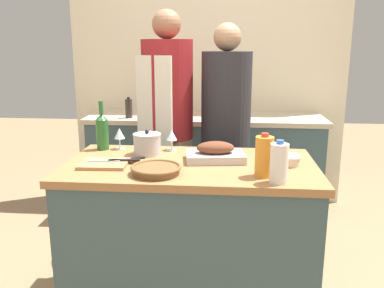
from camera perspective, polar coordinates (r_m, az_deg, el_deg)
The scene contains 20 objects.
kitchen_island at distance 2.37m, azimuth -0.24°, elevation -12.88°, with size 1.36×0.73×0.88m.
back_counter at distance 3.71m, azimuth 1.82°, elevation -2.83°, with size 2.07×0.60×0.89m.
back_wall at distance 3.91m, azimuth 2.21°, elevation 10.36°, with size 2.57×0.10×2.55m.
roasting_pan at distance 2.25m, azimuth 3.29°, elevation -1.32°, with size 0.34×0.24×0.11m.
wicker_basket at distance 2.03m, azimuth -5.07°, elevation -3.56°, with size 0.25×0.25×0.04m.
cutting_board at distance 2.22m, azimuth -12.25°, elevation -2.74°, with size 0.26×0.21×0.02m.
stock_pot at distance 2.39m, azimuth -6.30°, elevation 0.01°, with size 0.16×0.16×0.15m.
mixing_bowl at distance 2.23m, azimuth 13.36°, elevation -2.09°, with size 0.13×0.13×0.06m.
juice_jug at distance 2.00m, azimuth 10.10°, elevation -1.72°, with size 0.09×0.09×0.22m.
milk_jug at distance 1.92m, azimuth 12.12°, elevation -2.65°, with size 0.08×0.08×0.20m.
wine_bottle_green at distance 2.54m, azimuth -12.48°, elevation 1.86°, with size 0.07×0.07×0.30m.
wine_glass_left at distance 2.53m, azimuth -10.15°, elevation 1.35°, with size 0.07×0.07×0.13m.
wine_glass_right at distance 2.46m, azimuth -2.88°, elevation 1.17°, with size 0.07×0.07×0.13m.
knife_chef at distance 2.23m, azimuth -10.60°, elevation -2.26°, with size 0.28×0.07×0.01m.
knife_paring at distance 2.24m, azimuth -8.99°, elevation -2.10°, with size 0.19×0.10×0.01m.
stand_mixer at distance 3.55m, azimuth -1.86°, elevation 6.12°, with size 0.18×0.14×0.34m.
condiment_bottle_tall at distance 3.48m, azimuth 4.72°, elevation 4.80°, with size 0.05×0.05×0.16m.
condiment_bottle_short at distance 3.53m, azimuth -8.87°, elevation 4.97°, with size 0.06×0.06×0.18m.
person_cook_aproned at distance 2.97m, azimuth -3.43°, elevation 3.25°, with size 0.39×0.41×1.75m.
person_cook_guest at distance 2.95m, azimuth 4.74°, elevation 2.12°, with size 0.35×0.35×1.65m.
Camera 1 is at (0.20, -2.11, 1.50)m, focal length 38.00 mm.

